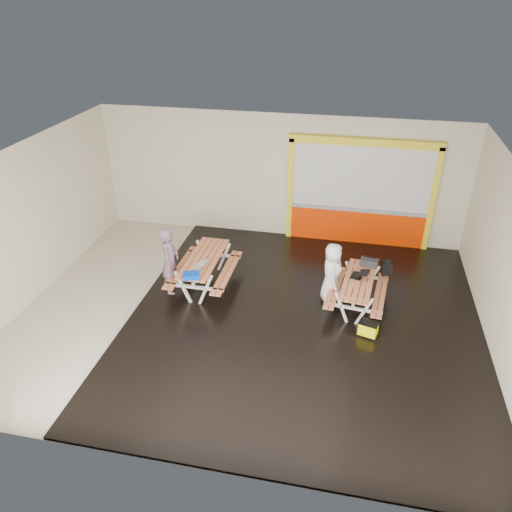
% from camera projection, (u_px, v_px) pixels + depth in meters
% --- Properties ---
extents(room, '(10.02, 8.02, 3.52)m').
position_uv_depth(room, '(247.00, 245.00, 10.06)').
color(room, beige).
rests_on(room, ground).
extents(deck, '(7.50, 7.98, 0.05)m').
position_uv_depth(deck, '(304.00, 321.00, 10.69)').
color(deck, black).
rests_on(deck, room).
extents(kiosk, '(3.88, 0.16, 3.00)m').
position_uv_depth(kiosk, '(359.00, 195.00, 13.17)').
color(kiosk, '#ED3100').
rests_on(kiosk, room).
extents(picnic_table_left, '(1.40, 2.03, 0.81)m').
position_uv_depth(picnic_table_left, '(204.00, 265.00, 11.61)').
color(picnic_table_left, '#CC764B').
rests_on(picnic_table_left, deck).
extents(picnic_table_right, '(1.40, 1.92, 0.72)m').
position_uv_depth(picnic_table_right, '(358.00, 286.00, 10.91)').
color(picnic_table_right, '#CC764B').
rests_on(picnic_table_right, deck).
extents(person_left, '(0.44, 0.63, 1.64)m').
position_uv_depth(person_left, '(170.00, 261.00, 11.31)').
color(person_left, '#765466').
rests_on(person_left, deck).
extents(person_right, '(0.53, 0.74, 1.42)m').
position_uv_depth(person_right, '(332.00, 273.00, 11.03)').
color(person_right, white).
rests_on(person_right, deck).
extents(laptop_left, '(0.36, 0.33, 0.14)m').
position_uv_depth(laptop_left, '(200.00, 265.00, 11.14)').
color(laptop_left, silver).
rests_on(laptop_left, picnic_table_left).
extents(laptop_right, '(0.44, 0.41, 0.16)m').
position_uv_depth(laptop_right, '(359.00, 275.00, 10.92)').
color(laptop_right, black).
rests_on(laptop_right, picnic_table_right).
extents(blue_pouch, '(0.41, 0.34, 0.10)m').
position_uv_depth(blue_pouch, '(191.00, 276.00, 10.73)').
color(blue_pouch, '#003CD2').
rests_on(blue_pouch, picnic_table_left).
extents(toolbox, '(0.43, 0.28, 0.23)m').
position_uv_depth(toolbox, '(369.00, 262.00, 11.30)').
color(toolbox, black).
rests_on(toolbox, picnic_table_right).
extents(backpack, '(0.23, 0.16, 0.38)m').
position_uv_depth(backpack, '(387.00, 268.00, 11.39)').
color(backpack, black).
rests_on(backpack, picnic_table_right).
extents(dark_case, '(0.50, 0.46, 0.15)m').
position_uv_depth(dark_case, '(337.00, 301.00, 11.17)').
color(dark_case, black).
rests_on(dark_case, deck).
extents(fluke_bag, '(0.45, 0.36, 0.34)m').
position_uv_depth(fluke_bag, '(368.00, 329.00, 10.13)').
color(fluke_bag, black).
rests_on(fluke_bag, deck).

